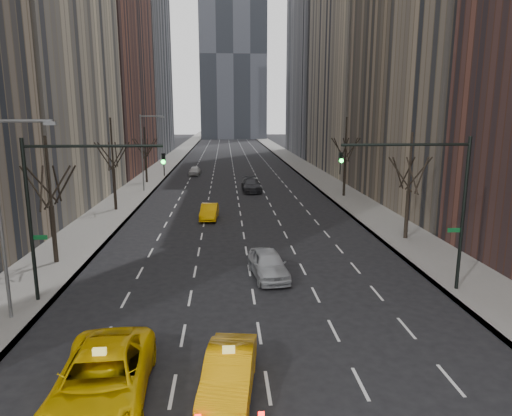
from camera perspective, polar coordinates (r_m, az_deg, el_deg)
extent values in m
cube|color=slate|center=(81.32, -11.59, 5.01)|extent=(4.50, 320.00, 0.15)
cube|color=slate|center=(81.72, 5.76, 5.22)|extent=(4.50, 320.00, 0.15)
cube|color=brown|center=(79.71, -19.72, 20.28)|extent=(14.00, 28.00, 44.00)
cube|color=slate|center=(109.93, -15.53, 22.20)|extent=(14.00, 30.00, 60.00)
cube|color=#BBAC8F|center=(79.09, 14.14, 22.88)|extent=(14.00, 28.00, 50.00)
cube|color=slate|center=(109.32, 8.92, 22.00)|extent=(14.00, 30.00, 58.00)
cylinder|color=black|center=(30.89, -23.93, -3.01)|extent=(0.28, 0.28, 3.57)
cylinder|color=black|center=(30.20, -24.54, 4.19)|extent=(0.16, 0.16, 4.25)
cylinder|color=black|center=(31.05, -23.61, 2.77)|extent=(0.42, 1.80, 2.52)
cylinder|color=black|center=(30.32, -22.78, 2.65)|extent=(1.74, 0.72, 2.52)
cylinder|color=black|center=(29.58, -23.57, 2.38)|extent=(1.46, 1.25, 2.52)
cylinder|color=black|center=(29.59, -25.23, 2.24)|extent=(0.42, 1.80, 2.52)
cylinder|color=black|center=(30.34, -26.02, 2.38)|extent=(1.74, 0.72, 2.52)
cylinder|color=black|center=(31.06, -25.19, 2.64)|extent=(1.46, 1.25, 2.52)
cylinder|color=black|center=(45.88, -17.25, 2.28)|extent=(0.28, 0.28, 3.99)
cylinder|color=black|center=(45.41, -17.58, 7.73)|extent=(0.16, 0.16, 4.75)
cylinder|color=black|center=(46.28, -17.07, 6.40)|extent=(0.42, 1.80, 2.52)
cylinder|color=black|center=(45.60, -16.41, 6.36)|extent=(1.74, 0.72, 2.52)
cylinder|color=black|center=(44.81, -16.83, 6.25)|extent=(1.46, 1.25, 2.52)
cylinder|color=black|center=(44.71, -17.93, 6.18)|extent=(0.42, 1.80, 2.52)
cylinder|color=black|center=(45.40, -18.57, 6.21)|extent=(1.74, 0.72, 2.52)
cylinder|color=black|center=(46.19, -18.13, 6.32)|extent=(1.46, 1.25, 2.52)
cylinder|color=black|center=(63.40, -13.55, 4.68)|extent=(0.28, 0.28, 3.36)
cylinder|color=black|center=(63.08, -13.71, 7.99)|extent=(0.16, 0.16, 4.00)
cylinder|color=black|center=(63.94, -13.42, 7.36)|extent=(0.42, 1.80, 2.52)
cylinder|color=black|center=(63.29, -12.91, 7.34)|extent=(1.74, 0.72, 2.52)
cylinder|color=black|center=(62.47, -13.16, 7.28)|extent=(1.46, 1.25, 2.52)
cylinder|color=black|center=(62.32, -13.94, 7.23)|extent=(0.42, 1.80, 2.52)
cylinder|color=black|center=(62.98, -14.45, 7.25)|extent=(1.74, 0.72, 2.52)
cylinder|color=black|center=(63.78, -14.18, 7.31)|extent=(1.46, 1.25, 2.52)
cylinder|color=black|center=(35.49, 18.33, -0.78)|extent=(0.28, 0.28, 3.57)
cylinder|color=black|center=(34.90, 18.75, 5.50)|extent=(0.16, 0.16, 4.25)
cylinder|color=black|center=(35.83, 18.36, 4.23)|extent=(0.42, 1.80, 2.52)
cylinder|color=black|center=(35.58, 19.68, 4.09)|extent=(1.74, 0.72, 2.52)
cylinder|color=black|center=(34.75, 20.00, 3.90)|extent=(1.46, 1.25, 2.52)
cylinder|color=black|center=(34.16, 18.95, 3.85)|extent=(0.42, 1.80, 2.52)
cylinder|color=black|center=(34.42, 17.59, 4.00)|extent=(1.74, 0.72, 2.52)
cylinder|color=black|center=(35.26, 17.32, 4.18)|extent=(1.46, 1.25, 2.52)
cylinder|color=black|center=(52.30, 10.99, 3.70)|extent=(0.28, 0.28, 3.99)
cylinder|color=black|center=(51.88, 11.18, 8.48)|extent=(0.16, 0.16, 4.75)
cylinder|color=black|center=(52.81, 11.05, 7.29)|extent=(0.42, 1.80, 2.52)
cylinder|color=black|center=(52.45, 11.91, 7.23)|extent=(1.74, 0.72, 2.52)
cylinder|color=black|center=(51.60, 12.00, 7.15)|extent=(1.46, 1.25, 2.52)
cylinder|color=black|center=(51.10, 11.21, 7.14)|extent=(0.42, 1.80, 2.52)
cylinder|color=black|center=(51.47, 10.34, 7.21)|extent=(1.74, 0.72, 2.52)
cylinder|color=black|center=(52.33, 10.27, 7.28)|extent=(1.46, 1.25, 2.52)
cylinder|color=black|center=(24.53, -26.41, -1.53)|extent=(0.18, 0.18, 8.00)
cylinder|color=black|center=(22.96, -19.67, 7.30)|extent=(6.50, 0.14, 0.14)
imported|color=black|center=(22.38, -11.45, 5.33)|extent=(0.18, 0.22, 1.10)
sphere|color=#0CFF33|center=(22.19, -11.52, 5.66)|extent=(0.20, 0.20, 0.20)
cube|color=#0C5926|center=(24.56, -25.38, -3.34)|extent=(0.70, 0.04, 0.22)
cylinder|color=black|center=(25.70, 24.46, -0.80)|extent=(0.18, 0.18, 8.00)
cylinder|color=black|center=(23.84, 18.25, 7.53)|extent=(6.50, 0.14, 0.14)
imported|color=black|center=(22.90, 10.51, 5.51)|extent=(0.18, 0.22, 1.10)
sphere|color=#0CFF33|center=(22.71, 10.63, 5.83)|extent=(0.20, 0.20, 0.20)
cube|color=#0C5926|center=(25.68, 23.53, -2.56)|extent=(0.70, 0.04, 0.22)
cylinder|color=slate|center=(22.81, -29.34, -1.44)|extent=(0.16, 0.16, 9.00)
cylinder|color=slate|center=(21.80, -27.35, 9.65)|extent=(2.60, 0.14, 0.14)
cube|color=slate|center=(21.36, -24.33, 9.63)|extent=(0.50, 0.22, 0.15)
cylinder|color=slate|center=(56.12, -14.05, 6.67)|extent=(0.16, 0.16, 9.00)
cylinder|color=slate|center=(55.72, -12.94, 11.12)|extent=(2.60, 0.14, 0.14)
cube|color=slate|center=(55.55, -11.69, 11.07)|extent=(0.50, 0.22, 0.15)
imported|color=#E7B704|center=(16.38, -18.70, -19.68)|extent=(3.27, 6.48, 1.76)
imported|color=orange|center=(16.23, -3.40, -19.90)|extent=(2.17, 4.69, 1.49)
imported|color=#9C9FA4|center=(26.36, 1.54, -7.01)|extent=(2.41, 4.81, 1.57)
imported|color=#FEB105|center=(40.83, -5.85, -0.46)|extent=(1.67, 4.21, 1.36)
imported|color=#2A2B2F|center=(55.22, -0.60, 2.91)|extent=(2.33, 5.50, 1.58)
imported|color=silver|center=(70.54, -7.68, 4.63)|extent=(1.79, 4.04, 1.35)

